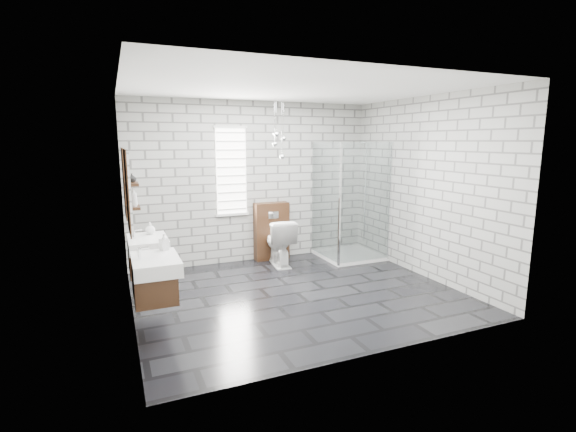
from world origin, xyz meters
TOP-DOWN VIEW (x-y plane):
  - floor at (0.00, 0.00)m, footprint 4.20×3.60m
  - ceiling at (0.00, 0.00)m, footprint 4.20×3.60m
  - wall_back at (0.00, 1.81)m, footprint 4.20×0.02m
  - wall_front at (0.00, -1.81)m, footprint 4.20×0.02m
  - wall_left at (-2.11, 0.00)m, footprint 0.02×3.60m
  - wall_right at (2.11, 0.00)m, footprint 0.02×3.60m
  - vanity_left at (-1.91, -0.52)m, footprint 0.47×0.70m
  - vanity_right at (-1.91, 0.46)m, footprint 0.47×0.70m
  - shelf_lower at (-2.03, -0.05)m, footprint 0.14×0.30m
  - shelf_upper at (-2.03, -0.05)m, footprint 0.14×0.30m
  - window at (-0.40, 1.78)m, footprint 0.56×0.05m
  - cistern_panel at (0.27, 1.70)m, footprint 0.60×0.20m
  - flush_plate at (0.27, 1.60)m, footprint 0.18×0.01m
  - shower_enclosure at (1.50, 1.18)m, footprint 1.00×1.00m
  - pendant_cluster at (0.28, 1.38)m, footprint 0.27×0.24m
  - toilet at (0.27, 1.33)m, footprint 0.53×0.81m
  - soap_bottle_a at (-1.74, -0.25)m, footprint 0.11×0.11m
  - soap_bottle_b at (-1.81, 0.65)m, footprint 0.16×0.16m
  - soap_bottle_c at (-2.02, -0.09)m, footprint 0.08×0.08m
  - vase at (-2.02, -0.00)m, footprint 0.10×0.10m

SIDE VIEW (x-z plane):
  - floor at x=0.00m, z-range -0.02..0.00m
  - toilet at x=0.27m, z-range 0.00..0.78m
  - cistern_panel at x=0.27m, z-range 0.00..1.00m
  - shower_enclosure at x=1.50m, z-range -0.51..1.52m
  - vanity_left at x=-1.91m, z-range -0.03..1.54m
  - vanity_right at x=-1.91m, z-range -0.03..1.54m
  - flush_plate at x=0.27m, z-range 0.74..0.86m
  - soap_bottle_b at x=-1.81m, z-range 0.85..1.01m
  - soap_bottle_a at x=-1.74m, z-range 0.85..1.04m
  - shelf_lower at x=-2.03m, z-range 1.31..1.33m
  - wall_back at x=0.00m, z-range 0.00..2.70m
  - wall_front at x=0.00m, z-range 0.00..2.70m
  - wall_left at x=-2.11m, z-range 0.00..2.70m
  - wall_right at x=2.11m, z-range 0.00..2.70m
  - soap_bottle_c at x=-2.02m, z-range 1.33..1.54m
  - window at x=-0.40m, z-range 0.81..2.29m
  - shelf_upper at x=-2.03m, z-range 1.57..1.59m
  - vase at x=-2.02m, z-range 1.59..1.69m
  - pendant_cluster at x=0.28m, z-range 1.57..2.52m
  - ceiling at x=0.00m, z-range 2.70..2.72m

